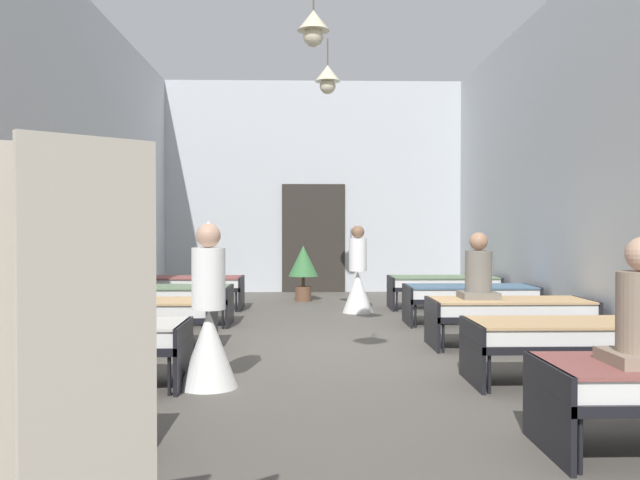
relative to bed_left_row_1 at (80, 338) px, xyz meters
The scene contains 14 objects.
ground_plane 2.98m from the bed_left_row_1, 40.31° to the left, with size 7.18×14.58×0.10m, color #59544C.
room_shell 4.45m from the bed_left_row_1, 56.14° to the left, with size 6.98×14.18×4.70m.
bed_left_row_1 is the anchor object (origin of this frame).
bed_right_row_1 4.48m from the bed_left_row_1, ahead, with size 1.90×0.84×0.57m.
bed_left_row_2 1.90m from the bed_left_row_1, 90.00° to the left, with size 1.90×0.84×0.57m.
bed_right_row_2 4.87m from the bed_left_row_1, 22.99° to the left, with size 1.90×0.84×0.57m.
bed_left_row_3 3.80m from the bed_left_row_1, 90.00° to the left, with size 1.90×0.84×0.57m.
bed_right_row_3 5.87m from the bed_left_row_1, 40.31° to the left, with size 1.90×0.84×0.57m.
bed_left_row_4 5.70m from the bed_left_row_1, 90.00° to the left, with size 1.90×0.84×0.57m.
bed_right_row_4 7.25m from the bed_left_row_1, 51.84° to the left, with size 1.90×0.84×0.57m.
nurse_near_aisle 1.17m from the bed_left_row_1, ahead, with size 0.52×0.52×1.49m.
nurse_mid_aisle 5.98m from the bed_left_row_1, 60.64° to the left, with size 0.52×0.52×1.49m.
patient_seated_primary 4.60m from the bed_left_row_1, 25.71° to the left, with size 0.44×0.44×0.80m.
potted_plant 7.30m from the bed_left_row_1, 73.99° to the left, with size 0.58×0.58×1.08m.
Camera 1 is at (-0.23, -7.99, 1.43)m, focal length 37.82 mm.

